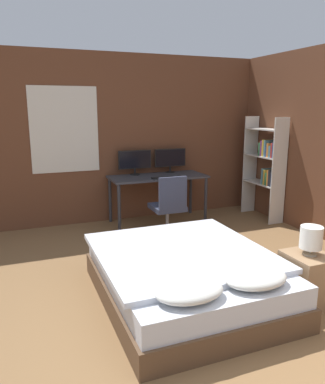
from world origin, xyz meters
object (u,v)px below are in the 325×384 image
Objects in this scene: desk at (158,181)px; bed at (186,276)px; keyboard at (163,178)px; monitor_right at (170,159)px; computer_mouse at (179,176)px; office_chair at (169,212)px; monitor_left at (135,161)px; bedside_lamp at (311,238)px; nightstand at (307,279)px; bookshelf at (267,162)px.

bed is at bearing -104.78° from desk.
desk is 0.25m from keyboard.
monitor_right is at bearing 36.73° from desk.
monitor_right is 7.94× the size of computer_mouse.
office_chair reaches higher than bed.
monitor_left is at bearing 180.00° from monitor_right.
bedside_lamp is at bearing -82.67° from desk.
monitor_left is at bearing 143.27° from desk.
monitor_left is (-0.31, 0.23, 0.32)m from desk.
keyboard is at bearing 97.93° from nightstand.
bookshelf is (2.41, 2.00, 0.73)m from bed.
bedside_lamp is at bearing -88.70° from monitor_right.
keyboard is (-0.31, -0.46, -0.23)m from monitor_right.
nightstand is 0.90× the size of monitor_right.
bookshelf is at bearing 39.76° from bed.
monitor_left is 0.63m from monitor_right.
nightstand is 2.83m from computer_mouse.
bed is 2.14× the size of office_chair.
monitor_left is 0.33× the size of bookshelf.
monitor_left reaches higher than bedside_lamp.
bedside_lamp is 0.76× the size of keyboard.
office_chair is at bearing -102.31° from keyboard.
bedside_lamp is at bearing -25.68° from bed.
monitor_left reaches higher than nightstand.
bed is at bearing 154.32° from nightstand.
monitor_right is at bearing 55.98° from keyboard.
keyboard is 5.18× the size of computer_mouse.
bookshelf reaches higher than monitor_left.
keyboard is (0.66, 2.28, 0.54)m from bed.
keyboard is at bearing 77.69° from office_chair.
computer_mouse is at bearing 169.59° from bookshelf.
bed reaches higher than nightstand.
bookshelf is (1.48, -0.27, 0.18)m from computer_mouse.
bed is 2.63m from desk.
bed is 3.22m from bookshelf.
bedside_lamp reaches higher than nightstand.
monitor_left is 0.60m from keyboard.
desk is 1.84m from bookshelf.
bed is at bearing -109.58° from monitor_right.
office_chair is (-0.50, 2.29, 0.11)m from nightstand.
bedside_lamp is 2.81m from keyboard.
bookshelf is (1.75, -0.50, 0.28)m from desk.
bookshelf is (1.36, 2.51, 0.72)m from nightstand.
bedside_lamp is 3.04m from desk.
office_chair is 0.53× the size of bookshelf.
bed is at bearing -97.24° from monitor_left.
bedside_lamp is at bearing -82.07° from keyboard.
monitor_right is at bearing 70.42° from bed.
office_chair reaches higher than keyboard.
keyboard is (0.31, -0.46, -0.23)m from monitor_left.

